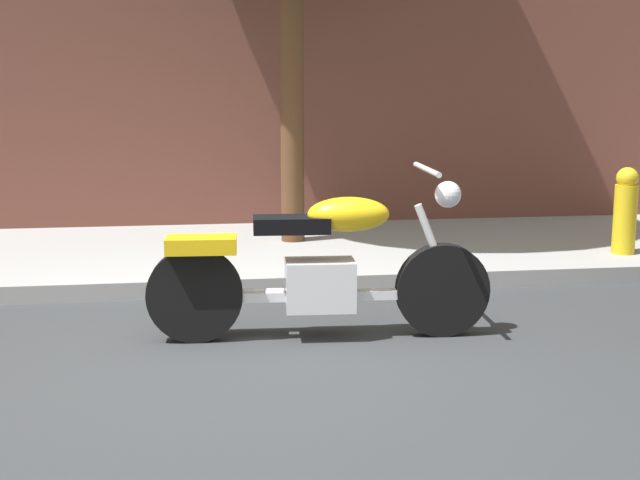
# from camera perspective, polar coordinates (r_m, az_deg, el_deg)

# --- Properties ---
(ground_plane) EXTENTS (60.00, 60.00, 0.00)m
(ground_plane) POSITION_cam_1_polar(r_m,az_deg,el_deg) (5.12, -5.84, -8.06)
(ground_plane) COLOR #303335
(sidewalk) EXTENTS (18.53, 2.69, 0.14)m
(sidewalk) POSITION_cam_1_polar(r_m,az_deg,el_deg) (7.90, -6.73, -0.99)
(sidewalk) COLOR gray
(sidewalk) RESTS_ON ground
(motorcycle) EXTENTS (2.20, 0.70, 1.11)m
(motorcycle) POSITION_cam_1_polar(r_m,az_deg,el_deg) (5.43, -0.03, -1.92)
(motorcycle) COLOR black
(motorcycle) RESTS_ON ground
(fire_hydrant) EXTENTS (0.20, 0.20, 0.91)m
(fire_hydrant) POSITION_cam_1_polar(r_m,az_deg,el_deg) (7.96, 19.72, 1.39)
(fire_hydrant) COLOR gold
(fire_hydrant) RESTS_ON ground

